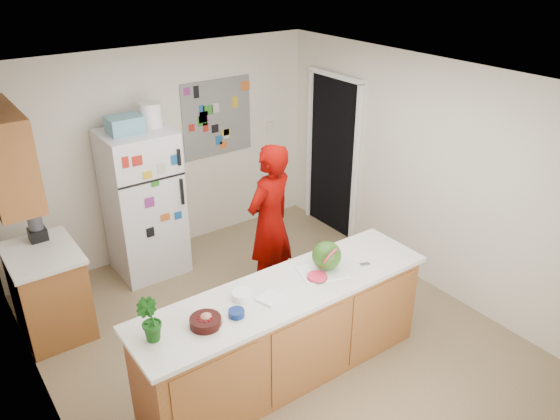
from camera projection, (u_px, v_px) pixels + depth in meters
floor at (271, 337)px, 5.40m from camera, size 4.00×4.50×0.02m
wall_back at (163, 153)px, 6.49m from camera, size 4.00×0.02×2.50m
wall_left at (33, 302)px, 3.79m from camera, size 0.02×4.50×2.50m
wall_right at (423, 174)px, 5.89m from camera, size 0.02×4.50×2.50m
ceiling at (269, 82)px, 4.29m from camera, size 4.00×4.50×0.02m
doorway at (333, 156)px, 7.04m from camera, size 0.03×0.85×2.04m
peninsula_base at (285, 335)px, 4.73m from camera, size 2.60×0.62×0.88m
peninsula_top at (285, 291)px, 4.53m from camera, size 2.68×0.70×0.04m
side_counter_base at (50, 293)px, 5.31m from camera, size 0.60×0.80×0.86m
side_counter_top at (41, 253)px, 5.11m from camera, size 0.64×0.84×0.04m
upper_cabinets at (2, 155)px, 4.55m from camera, size 0.35×1.00×0.80m
refrigerator at (143, 203)px, 6.16m from camera, size 0.75×0.70×1.70m
fridge_top_bin at (124, 125)px, 5.69m from camera, size 0.35×0.28×0.18m
photo_collage at (217, 118)px, 6.73m from camera, size 0.95×0.01×0.95m
person at (270, 223)px, 5.69m from camera, size 0.72×0.58×1.73m
blender_appliance at (35, 222)px, 5.22m from camera, size 0.14×0.14×0.38m
cutting_board at (322, 272)px, 4.74m from camera, size 0.47×0.40×0.01m
watermelon at (327, 256)px, 4.72m from camera, size 0.26×0.26×0.26m
watermelon_slice at (317, 276)px, 4.64m from camera, size 0.17×0.17×0.02m
cherry_bowl at (205, 322)px, 4.07m from camera, size 0.30×0.30×0.07m
white_bowl at (242, 295)px, 4.38m from camera, size 0.22×0.22×0.06m
cobalt_bowl at (236, 313)px, 4.18m from camera, size 0.17×0.17×0.05m
plate at (207, 323)px, 4.10m from camera, size 0.32×0.32×0.02m
paper_towel at (270, 298)px, 4.38m from camera, size 0.23×0.22×0.02m
keys at (365, 264)px, 4.85m from camera, size 0.10×0.07×0.01m
potted_plant at (149, 320)px, 3.87m from camera, size 0.22×0.23×0.33m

